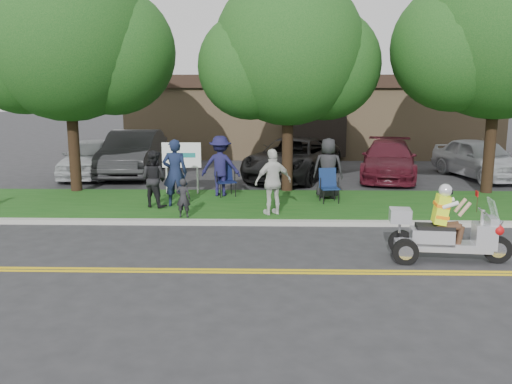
{
  "coord_description": "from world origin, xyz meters",
  "views": [
    {
      "loc": [
        -0.09,
        -10.52,
        3.59
      ],
      "look_at": [
        -0.4,
        2.0,
        1.08
      ],
      "focal_mm": 38.0,
      "sensor_mm": 36.0,
      "label": 1
    }
  ],
  "objects_px": {
    "lawn_chair_b": "(225,177)",
    "parked_car_far_right": "(480,158)",
    "lawn_chair_a": "(328,183)",
    "parked_car_far_left": "(90,158)",
    "spectator_adult_left": "(175,173)",
    "parked_car_left": "(133,153)",
    "parked_car_mid": "(293,159)",
    "spectator_adult_right": "(273,182)",
    "trike_scooter": "(444,234)",
    "spectator_adult_mid": "(154,179)",
    "parked_car_right": "(389,160)"
  },
  "relations": [
    {
      "from": "lawn_chair_b",
      "to": "spectator_adult_mid",
      "type": "bearing_deg",
      "value": -160.81
    },
    {
      "from": "parked_car_left",
      "to": "parked_car_mid",
      "type": "height_order",
      "value": "parked_car_left"
    },
    {
      "from": "spectator_adult_right",
      "to": "parked_car_right",
      "type": "xyz_separation_m",
      "value": [
        4.49,
        6.42,
        -0.28
      ]
    },
    {
      "from": "trike_scooter",
      "to": "lawn_chair_a",
      "type": "height_order",
      "value": "trike_scooter"
    },
    {
      "from": "spectator_adult_mid",
      "to": "parked_car_far_left",
      "type": "xyz_separation_m",
      "value": [
        -3.74,
        5.69,
        -0.18
      ]
    },
    {
      "from": "trike_scooter",
      "to": "spectator_adult_mid",
      "type": "relative_size",
      "value": 1.51
    },
    {
      "from": "lawn_chair_b",
      "to": "parked_car_right",
      "type": "bearing_deg",
      "value": 11.35
    },
    {
      "from": "spectator_adult_mid",
      "to": "parked_car_far_left",
      "type": "distance_m",
      "value": 6.81
    },
    {
      "from": "parked_car_right",
      "to": "parked_car_far_right",
      "type": "relative_size",
      "value": 1.09
    },
    {
      "from": "spectator_adult_right",
      "to": "spectator_adult_mid",
      "type": "bearing_deg",
      "value": -37.83
    },
    {
      "from": "spectator_adult_left",
      "to": "trike_scooter",
      "type": "bearing_deg",
      "value": 138.47
    },
    {
      "from": "parked_car_mid",
      "to": "parked_car_left",
      "type": "bearing_deg",
      "value": -164.08
    },
    {
      "from": "spectator_adult_left",
      "to": "parked_car_left",
      "type": "bearing_deg",
      "value": -71.68
    },
    {
      "from": "lawn_chair_b",
      "to": "spectator_adult_right",
      "type": "xyz_separation_m",
      "value": [
        1.51,
        -2.5,
        0.29
      ]
    },
    {
      "from": "parked_car_far_left",
      "to": "parked_car_left",
      "type": "distance_m",
      "value": 1.69
    },
    {
      "from": "lawn_chair_a",
      "to": "parked_car_far_left",
      "type": "xyz_separation_m",
      "value": [
        -8.82,
        4.9,
        0.07
      ]
    },
    {
      "from": "trike_scooter",
      "to": "parked_car_left",
      "type": "relative_size",
      "value": 0.46
    },
    {
      "from": "lawn_chair_a",
      "to": "spectator_adult_right",
      "type": "height_order",
      "value": "spectator_adult_right"
    },
    {
      "from": "spectator_adult_left",
      "to": "parked_car_right",
      "type": "relative_size",
      "value": 0.39
    },
    {
      "from": "spectator_adult_left",
      "to": "parked_car_left",
      "type": "height_order",
      "value": "spectator_adult_left"
    },
    {
      "from": "spectator_adult_right",
      "to": "parked_car_far_left",
      "type": "relative_size",
      "value": 0.41
    },
    {
      "from": "parked_car_far_left",
      "to": "parked_car_mid",
      "type": "distance_m",
      "value": 7.95
    },
    {
      "from": "spectator_adult_left",
      "to": "parked_car_far_left",
      "type": "relative_size",
      "value": 0.44
    },
    {
      "from": "parked_car_far_right",
      "to": "spectator_adult_mid",
      "type": "bearing_deg",
      "value": -167.84
    },
    {
      "from": "lawn_chair_a",
      "to": "spectator_adult_left",
      "type": "relative_size",
      "value": 0.52
    },
    {
      "from": "parked_car_right",
      "to": "spectator_adult_right",
      "type": "bearing_deg",
      "value": -112.61
    },
    {
      "from": "spectator_adult_right",
      "to": "parked_car_far_left",
      "type": "height_order",
      "value": "spectator_adult_right"
    },
    {
      "from": "parked_car_mid",
      "to": "parked_car_far_right",
      "type": "relative_size",
      "value": 1.23
    },
    {
      "from": "spectator_adult_mid",
      "to": "parked_car_far_left",
      "type": "relative_size",
      "value": 0.37
    },
    {
      "from": "spectator_adult_right",
      "to": "parked_car_far_left",
      "type": "xyz_separation_m",
      "value": [
        -7.15,
        6.54,
        -0.25
      ]
    },
    {
      "from": "lawn_chair_b",
      "to": "spectator_adult_right",
      "type": "bearing_deg",
      "value": -80.63
    },
    {
      "from": "spectator_adult_right",
      "to": "parked_car_mid",
      "type": "height_order",
      "value": "spectator_adult_right"
    },
    {
      "from": "parked_car_right",
      "to": "lawn_chair_a",
      "type": "bearing_deg",
      "value": -108.16
    },
    {
      "from": "parked_car_left",
      "to": "parked_car_far_right",
      "type": "distance_m",
      "value": 13.51
    },
    {
      "from": "parked_car_left",
      "to": "spectator_adult_right",
      "type": "bearing_deg",
      "value": -53.09
    },
    {
      "from": "spectator_adult_mid",
      "to": "trike_scooter",
      "type": "bearing_deg",
      "value": 172.35
    },
    {
      "from": "parked_car_far_left",
      "to": "parked_car_mid",
      "type": "relative_size",
      "value": 0.79
    },
    {
      "from": "lawn_chair_b",
      "to": "spectator_adult_mid",
      "type": "height_order",
      "value": "spectator_adult_mid"
    },
    {
      "from": "parked_car_right",
      "to": "spectator_adult_left",
      "type": "bearing_deg",
      "value": -130.82
    },
    {
      "from": "parked_car_left",
      "to": "parked_car_mid",
      "type": "xyz_separation_m",
      "value": [
        6.31,
        -0.64,
        -0.11
      ]
    },
    {
      "from": "trike_scooter",
      "to": "parked_car_mid",
      "type": "height_order",
      "value": "trike_scooter"
    },
    {
      "from": "lawn_chair_b",
      "to": "parked_car_right",
      "type": "relative_size",
      "value": 0.22
    },
    {
      "from": "parked_car_left",
      "to": "spectator_adult_mid",
      "type": "bearing_deg",
      "value": -72.5
    },
    {
      "from": "lawn_chair_b",
      "to": "parked_car_far_left",
      "type": "distance_m",
      "value": 6.94
    },
    {
      "from": "lawn_chair_a",
      "to": "parked_car_far_left",
      "type": "distance_m",
      "value": 10.09
    },
    {
      "from": "trike_scooter",
      "to": "spectator_adult_right",
      "type": "relative_size",
      "value": 1.38
    },
    {
      "from": "lawn_chair_b",
      "to": "parked_car_far_right",
      "type": "height_order",
      "value": "parked_car_far_right"
    },
    {
      "from": "parked_car_far_left",
      "to": "parked_car_right",
      "type": "xyz_separation_m",
      "value": [
        11.64,
        -0.12,
        -0.03
      ]
    },
    {
      "from": "lawn_chair_a",
      "to": "spectator_adult_mid",
      "type": "height_order",
      "value": "spectator_adult_mid"
    },
    {
      "from": "parked_car_far_right",
      "to": "parked_car_far_left",
      "type": "bearing_deg",
      "value": 165.63
    }
  ]
}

